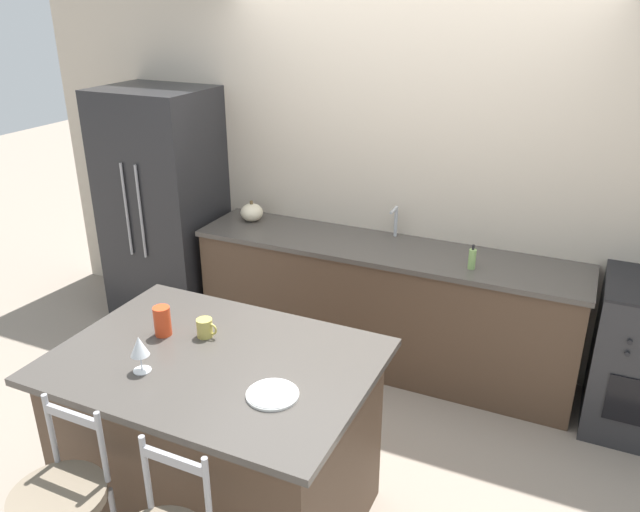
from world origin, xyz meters
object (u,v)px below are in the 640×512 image
object	(u,v)px
dinner_plate	(272,394)
pumpkin_decoration	(252,212)
refrigerator	(165,209)
tumbler_cup	(162,321)
wine_glass	(139,347)
soap_bottle	(472,259)
coffee_mug	(205,328)

from	to	relation	value
dinner_plate	pumpkin_decoration	world-z (taller)	pumpkin_decoration
refrigerator	tumbler_cup	xyz separation A→B (m)	(1.22, -1.59, 0.09)
dinner_plate	pumpkin_decoration	size ratio (longest dim) A/B	1.32
wine_glass	soap_bottle	distance (m)	2.11
coffee_mug	tumbler_cup	distance (m)	0.21
refrigerator	soap_bottle	bearing A→B (deg)	-1.80
coffee_mug	soap_bottle	distance (m)	1.75
soap_bottle	refrigerator	bearing A→B (deg)	178.20
wine_glass	soap_bottle	bearing A→B (deg)	59.26
wine_glass	coffee_mug	bearing A→B (deg)	76.94
dinner_plate	wine_glass	xyz separation A→B (m)	(-0.61, -0.08, 0.11)
tumbler_cup	coffee_mug	bearing A→B (deg)	19.76
soap_bottle	tumbler_cup	bearing A→B (deg)	-128.17
refrigerator	wine_glass	size ratio (longest dim) A/B	10.69
refrigerator	soap_bottle	world-z (taller)	refrigerator
refrigerator	dinner_plate	size ratio (longest dim) A/B	8.31
refrigerator	dinner_plate	world-z (taller)	refrigerator
coffee_mug	pumpkin_decoration	size ratio (longest dim) A/B	0.65
refrigerator	coffee_mug	xyz separation A→B (m)	(1.41, -1.51, 0.06)
dinner_plate	coffee_mug	bearing A→B (deg)	151.17
refrigerator	coffee_mug	bearing A→B (deg)	-46.96
refrigerator	tumbler_cup	world-z (taller)	refrigerator
wine_glass	tumbler_cup	bearing A→B (deg)	110.63
wine_glass	refrigerator	bearing A→B (deg)	125.21
dinner_plate	pumpkin_decoration	distance (m)	2.28
refrigerator	pumpkin_decoration	distance (m)	0.73
dinner_plate	coffee_mug	distance (m)	0.61
dinner_plate	soap_bottle	bearing A→B (deg)	75.11
pumpkin_decoration	refrigerator	bearing A→B (deg)	-170.95
dinner_plate	pumpkin_decoration	xyz separation A→B (m)	(-1.23, 1.92, 0.01)
coffee_mug	tumbler_cup	bearing A→B (deg)	-160.24
refrigerator	pumpkin_decoration	xyz separation A→B (m)	(0.72, 0.11, 0.04)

